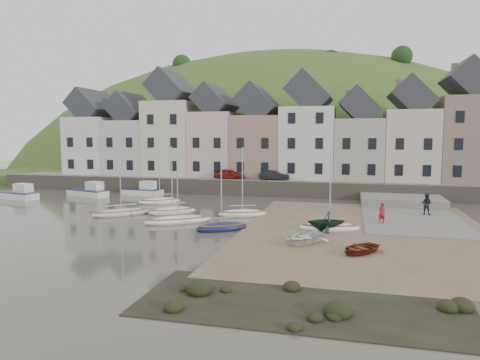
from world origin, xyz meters
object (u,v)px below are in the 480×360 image
(person_red, at_px, (382,213))
(car_left, at_px, (229,174))
(rowboat_green, at_px, (326,221))
(person_dark, at_px, (426,204))
(sailboat_0, at_px, (160,201))
(rowboat_white, at_px, (303,237))
(rowboat_red, at_px, (360,248))
(car_right, at_px, (274,175))

(person_red, xyz_separation_m, car_left, (-17.11, 16.17, 1.31))
(rowboat_green, distance_m, person_dark, 11.87)
(sailboat_0, distance_m, rowboat_white, 21.10)
(sailboat_0, relative_size, rowboat_white, 1.82)
(rowboat_red, height_order, car_left, car_left)
(rowboat_green, bearing_deg, person_dark, 117.58)
(rowboat_green, xyz_separation_m, person_dark, (8.24, 8.54, 0.27))
(rowboat_red, bearing_deg, car_left, 158.20)
(rowboat_white, height_order, person_red, person_red)
(rowboat_white, xyz_separation_m, rowboat_red, (3.57, -1.78, -0.05))
(person_red, bearing_deg, car_left, -67.96)
(rowboat_green, xyz_separation_m, rowboat_red, (2.29, -5.89, -0.43))
(rowboat_green, distance_m, person_red, 5.56)
(rowboat_white, distance_m, rowboat_green, 4.32)
(sailboat_0, height_order, rowboat_red, sailboat_0)
(rowboat_white, bearing_deg, sailboat_0, 176.07)
(person_red, xyz_separation_m, car_right, (-11.47, 16.17, 1.27))
(sailboat_0, xyz_separation_m, person_dark, (25.82, -0.74, 0.81))
(rowboat_white, xyz_separation_m, car_left, (-11.66, 23.96, 1.83))
(car_right, bearing_deg, rowboat_red, -161.24)
(rowboat_red, relative_size, person_dark, 1.56)
(car_left, bearing_deg, sailboat_0, 157.80)
(sailboat_0, bearing_deg, rowboat_red, -37.35)
(rowboat_green, xyz_separation_m, car_left, (-12.94, 19.85, 1.46))
(person_dark, height_order, car_left, car_left)
(rowboat_white, relative_size, car_left, 0.91)
(car_left, bearing_deg, rowboat_green, -145.37)
(rowboat_green, xyz_separation_m, car_right, (-7.30, 19.85, 1.41))
(rowboat_white, bearing_deg, rowboat_red, 9.02)
(rowboat_green, bearing_deg, car_right, -178.25)
(person_dark, bearing_deg, rowboat_white, 73.89)
(car_left, height_order, car_right, car_left)
(sailboat_0, xyz_separation_m, car_left, (4.64, 10.56, 1.99))
(car_left, distance_m, car_right, 5.64)
(car_left, bearing_deg, person_red, -131.85)
(sailboat_0, relative_size, person_dark, 3.33)
(rowboat_white, relative_size, person_dark, 1.83)
(car_right, bearing_deg, person_dark, -127.72)
(sailboat_0, distance_m, car_left, 11.71)
(rowboat_green, bearing_deg, rowboat_red, 2.82)
(rowboat_white, distance_m, person_dark, 15.85)
(rowboat_white, xyz_separation_m, rowboat_green, (1.28, 4.11, 0.38))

